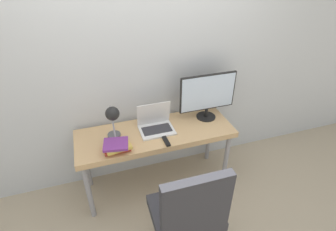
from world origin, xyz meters
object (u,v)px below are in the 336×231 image
(desk_lamp, at_px, (113,117))
(book_stack, at_px, (117,146))
(office_chair, at_px, (189,212))
(laptop, at_px, (156,125))
(monitor, at_px, (208,94))

(desk_lamp, bearing_deg, book_stack, -92.45)
(desk_lamp, height_order, office_chair, desk_lamp)
(laptop, height_order, office_chair, office_chair)
(monitor, bearing_deg, office_chair, -120.75)
(monitor, bearing_deg, laptop, -175.03)
(laptop, bearing_deg, desk_lamp, -165.55)
(office_chair, xyz_separation_m, book_stack, (-0.42, 0.72, 0.19))
(laptop, height_order, book_stack, laptop)
(monitor, relative_size, office_chair, 0.58)
(laptop, relative_size, book_stack, 1.29)
(book_stack, bearing_deg, desk_lamp, 87.55)
(desk_lamp, bearing_deg, laptop, 14.45)
(monitor, relative_size, desk_lamp, 1.50)
(laptop, bearing_deg, book_stack, -153.84)
(monitor, height_order, office_chair, monitor)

